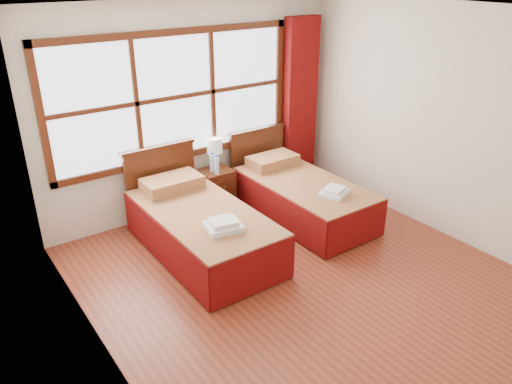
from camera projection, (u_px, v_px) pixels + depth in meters
floor at (309, 284)px, 5.04m from camera, size 4.50×4.50×0.00m
ceiling at (324, 12)px, 3.95m from camera, size 4.50×4.50×0.00m
wall_back at (194, 109)px, 6.16m from camera, size 4.00×0.00×4.00m
wall_left at (98, 226)px, 3.44m from camera, size 0.00×4.50×4.50m
wall_right at (450, 126)px, 5.55m from camera, size 0.00×4.50×4.50m
window at (176, 97)px, 5.91m from camera, size 3.16×0.06×1.56m
curtain at (300, 103)px, 6.95m from camera, size 0.50×0.16×2.30m
bed_left at (200, 227)px, 5.50m from camera, size 1.00×2.02×0.97m
bed_right at (301, 195)px, 6.28m from camera, size 0.95×1.97×0.92m
nightstand at (216, 189)px, 6.47m from camera, size 0.40×0.40×0.54m
towels_left at (223, 225)px, 4.99m from camera, size 0.40×0.37×0.10m
towels_right at (334, 192)px, 5.79m from camera, size 0.39×0.37×0.09m
lamp at (214, 146)px, 6.38m from camera, size 0.20×0.20×0.38m
bottle_near at (212, 163)px, 6.28m from camera, size 0.07×0.07×0.25m
bottle_far at (217, 165)px, 6.21m from camera, size 0.06×0.06×0.25m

